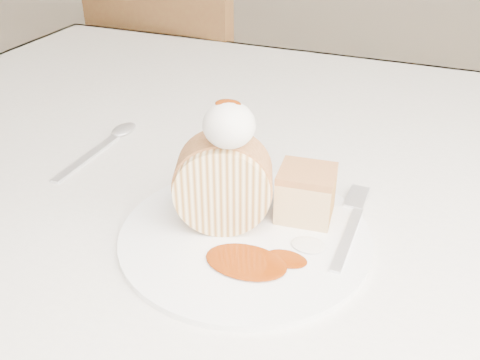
% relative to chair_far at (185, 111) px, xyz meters
% --- Properties ---
extents(table, '(1.40, 0.90, 0.75)m').
position_rel_chair_far_xyz_m(table, '(0.48, -0.59, 0.16)').
color(table, silver).
rests_on(table, ground).
extents(chair_far, '(0.46, 0.46, 0.87)m').
position_rel_chair_far_xyz_m(chair_far, '(0.00, 0.00, 0.00)').
color(chair_far, brown).
rests_on(chair_far, ground).
extents(plate, '(0.29, 0.29, 0.01)m').
position_rel_chair_far_xyz_m(plate, '(0.49, -0.79, 0.26)').
color(plate, white).
rests_on(plate, table).
extents(roulade_slice, '(0.11, 0.08, 0.10)m').
position_rel_chair_far_xyz_m(roulade_slice, '(0.46, -0.78, 0.31)').
color(roulade_slice, beige).
rests_on(roulade_slice, plate).
extents(cake_chunk, '(0.06, 0.06, 0.05)m').
position_rel_chair_far_xyz_m(cake_chunk, '(0.54, -0.74, 0.28)').
color(cake_chunk, '#BA7846').
rests_on(cake_chunk, plate).
extents(whipped_cream, '(0.05, 0.05, 0.05)m').
position_rel_chair_far_xyz_m(whipped_cream, '(0.47, -0.79, 0.38)').
color(whipped_cream, silver).
rests_on(whipped_cream, roulade_slice).
extents(caramel_drizzle, '(0.03, 0.02, 0.01)m').
position_rel_chair_far_xyz_m(caramel_drizzle, '(0.47, -0.79, 0.41)').
color(caramel_drizzle, '#742704').
rests_on(caramel_drizzle, whipped_cream).
extents(caramel_pool, '(0.09, 0.06, 0.00)m').
position_rel_chair_far_xyz_m(caramel_pool, '(0.51, -0.84, 0.26)').
color(caramel_pool, '#742704').
rests_on(caramel_pool, plate).
extents(fork, '(0.02, 0.16, 0.00)m').
position_rel_chair_far_xyz_m(fork, '(0.59, -0.76, 0.26)').
color(fork, silver).
rests_on(fork, plate).
extents(spoon, '(0.03, 0.17, 0.00)m').
position_rel_chair_far_xyz_m(spoon, '(0.23, -0.71, 0.26)').
color(spoon, silver).
rests_on(spoon, table).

